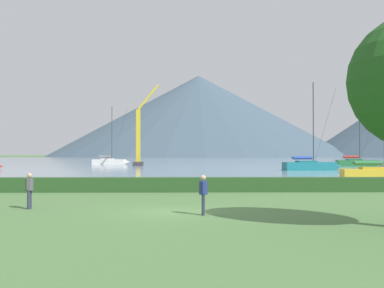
% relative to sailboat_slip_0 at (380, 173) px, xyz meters
% --- Properties ---
extents(ground_plane, '(1000.00, 1000.00, 0.00)m').
position_rel_sailboat_slip_0_xyz_m(ground_plane, '(-18.78, -23.91, -0.65)').
color(ground_plane, '#517A42').
extents(harbor_water, '(320.00, 246.00, 0.00)m').
position_rel_sailboat_slip_0_xyz_m(harbor_water, '(-18.78, 113.09, -0.65)').
color(harbor_water, '#8499A8').
rests_on(harbor_water, ground_plane).
extents(hedge_line, '(80.00, 1.20, 0.94)m').
position_rel_sailboat_slip_0_xyz_m(hedge_line, '(-18.78, -12.91, -0.18)').
color(hedge_line, '#284C23').
rests_on(hedge_line, ground_plane).
extents(sailboat_slip_0, '(7.84, 3.04, 10.81)m').
position_rel_sailboat_slip_0_xyz_m(sailboat_slip_0, '(0.00, 0.00, 0.00)').
color(sailboat_slip_0, gold).
rests_on(sailboat_slip_0, harbor_water).
extents(sailboat_slip_1, '(8.89, 3.32, 13.02)m').
position_rel_sailboat_slip_0_xyz_m(sailboat_slip_1, '(0.43, 26.21, 0.10)').
color(sailboat_slip_1, '#19707A').
rests_on(sailboat_slip_1, harbor_water).
extents(sailboat_slip_4, '(8.65, 3.10, 12.83)m').
position_rel_sailboat_slip_0_xyz_m(sailboat_slip_4, '(15.19, 47.56, 0.08)').
color(sailboat_slip_4, '#236B38').
rests_on(sailboat_slip_4, harbor_water).
extents(sailboat_slip_5, '(8.37, 3.14, 12.78)m').
position_rel_sailboat_slip_0_xyz_m(sailboat_slip_5, '(-34.45, 62.32, 0.06)').
color(sailboat_slip_5, white).
rests_on(sailboat_slip_5, harbor_water).
extents(person_seated_viewer, '(0.36, 0.57, 1.65)m').
position_rel_sailboat_slip_0_xyz_m(person_seated_viewer, '(-25.42, -22.59, 0.32)').
color(person_seated_viewer, '#2D3347').
rests_on(person_seated_viewer, ground_plane).
extents(person_standing_walker, '(0.36, 0.57, 1.65)m').
position_rel_sailboat_slip_0_xyz_m(person_standing_walker, '(-17.58, -24.91, 0.32)').
color(person_standing_walker, '#2D3347').
rests_on(person_standing_walker, ground_plane).
extents(dock_crane, '(5.11, 2.00, 16.13)m').
position_rel_sailboat_slip_0_xyz_m(dock_crane, '(-26.97, 50.80, 4.22)').
color(dock_crane, '#333338').
rests_on(dock_crane, ground_plane).
extents(distant_hill_central_peak, '(211.22, 211.22, 57.76)m').
position_rel_sailboat_slip_0_xyz_m(distant_hill_central_peak, '(-6.70, 300.03, 28.23)').
color(distant_hill_central_peak, '#425666').
rests_on(distant_hill_central_peak, ground_plane).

